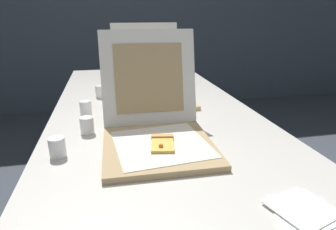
# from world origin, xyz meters

# --- Properties ---
(wall_back) EXTENTS (10.00, 0.10, 2.60)m
(wall_back) POSITION_xyz_m (0.00, 3.10, 1.30)
(wall_back) COLOR #4C5660
(wall_back) RESTS_ON ground
(table) EXTENTS (0.96, 2.42, 0.72)m
(table) POSITION_xyz_m (0.00, 0.66, 0.68)
(table) COLOR beige
(table) RESTS_ON ground
(pizza_box_front) EXTENTS (0.39, 0.48, 0.39)m
(pizza_box_front) POSITION_xyz_m (-0.05, 0.35, 0.78)
(pizza_box_front) COLOR tan
(pizza_box_front) RESTS_ON table
(pizza_box_middle) EXTENTS (0.40, 0.45, 0.40)m
(pizza_box_middle) POSITION_xyz_m (0.02, 0.90, 0.78)
(pizza_box_middle) COLOR tan
(pizza_box_middle) RESTS_ON table
(cup_white_mid) EXTENTS (0.05, 0.05, 0.07)m
(cup_white_mid) POSITION_xyz_m (-0.32, 0.73, 0.75)
(cup_white_mid) COLOR white
(cup_white_mid) RESTS_ON table
(cup_white_far) EXTENTS (0.05, 0.05, 0.07)m
(cup_white_far) POSITION_xyz_m (-0.26, 1.02, 0.75)
(cup_white_far) COLOR white
(cup_white_far) RESTS_ON table
(cup_white_near_center) EXTENTS (0.05, 0.05, 0.07)m
(cup_white_near_center) POSITION_xyz_m (-0.30, 0.50, 0.75)
(cup_white_near_center) COLOR white
(cup_white_near_center) RESTS_ON table
(cup_white_near_left) EXTENTS (0.05, 0.05, 0.07)m
(cup_white_near_left) POSITION_xyz_m (-0.39, 0.32, 0.75)
(cup_white_near_left) COLOR white
(cup_white_near_left) RESTS_ON table
(napkin_pile) EXTENTS (0.18, 0.18, 0.01)m
(napkin_pile) POSITION_xyz_m (0.23, -0.10, 0.72)
(napkin_pile) COLOR white
(napkin_pile) RESTS_ON table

